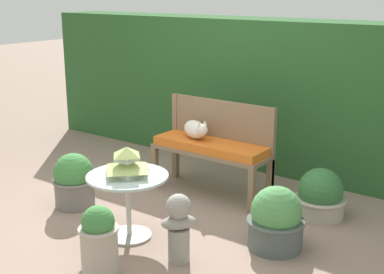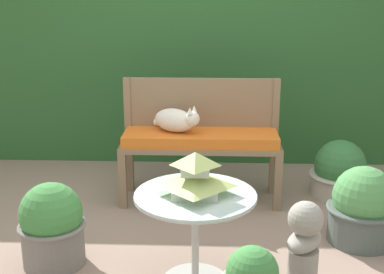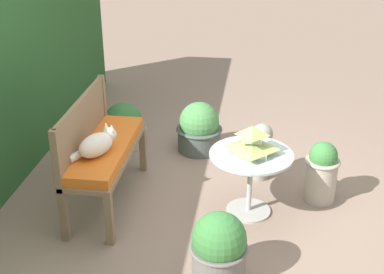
{
  "view_description": "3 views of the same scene",
  "coord_description": "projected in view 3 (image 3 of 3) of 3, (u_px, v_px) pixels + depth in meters",
  "views": [
    {
      "loc": [
        3.1,
        -3.41,
        2.11
      ],
      "look_at": [
        0.1,
        0.65,
        0.7
      ],
      "focal_mm": 50.0,
      "sensor_mm": 36.0,
      "label": 1
    },
    {
      "loc": [
        0.2,
        -3.11,
        1.76
      ],
      "look_at": [
        0.05,
        0.59,
        0.65
      ],
      "focal_mm": 50.0,
      "sensor_mm": 36.0,
      "label": 2
    },
    {
      "loc": [
        -3.88,
        -0.32,
        2.63
      ],
      "look_at": [
        0.23,
        0.24,
        0.63
      ],
      "focal_mm": 50.0,
      "sensor_mm": 36.0,
      "label": 3
    }
  ],
  "objects": [
    {
      "name": "pagoda_birdhouse",
      "position": [
        252.0,
        142.0,
        4.41
      ],
      "size": [
        0.35,
        0.35,
        0.25
      ],
      "color": "#B2BCA8",
      "rests_on": "patio_table"
    },
    {
      "name": "potted_plant_bench_left",
      "position": [
        219.0,
        249.0,
        3.8
      ],
      "size": [
        0.43,
        0.43,
        0.55
      ],
      "color": "slate",
      "rests_on": "ground"
    },
    {
      "name": "potted_plant_path_edge",
      "position": [
        199.0,
        129.0,
        5.67
      ],
      "size": [
        0.49,
        0.49,
        0.54
      ],
      "color": "#4C5651",
      "rests_on": "ground"
    },
    {
      "name": "bench_backrest",
      "position": [
        82.0,
        130.0,
        4.57
      ],
      "size": [
        1.28,
        0.06,
        0.98
      ],
      "color": "#7F664C",
      "rests_on": "ground"
    },
    {
      "name": "patio_table",
      "position": [
        251.0,
        166.0,
        4.51
      ],
      "size": [
        0.71,
        0.71,
        0.57
      ],
      "color": "#B7B7B2",
      "rests_on": "ground"
    },
    {
      "name": "garden_bust",
      "position": [
        261.0,
        149.0,
        5.11
      ],
      "size": [
        0.3,
        0.32,
        0.57
      ],
      "rotation": [
        0.0,
        0.0,
        0.95
      ],
      "color": "gray",
      "rests_on": "ground"
    },
    {
      "name": "ground",
      "position": [
        215.0,
        215.0,
        4.64
      ],
      "size": [
        30.0,
        30.0,
        0.0
      ],
      "primitive_type": "plane",
      "color": "gray"
    },
    {
      "name": "cat",
      "position": [
        97.0,
        144.0,
        4.39
      ],
      "size": [
        0.4,
        0.37,
        0.23
      ],
      "rotation": [
        0.0,
        0.0,
        -0.48
      ],
      "color": "silver",
      "rests_on": "garden_bench"
    },
    {
      "name": "garden_bench",
      "position": [
        106.0,
        154.0,
        4.64
      ],
      "size": [
        1.28,
        0.42,
        0.58
      ],
      "color": "#7F664C",
      "rests_on": "ground"
    },
    {
      "name": "potted_plant_hedge_corner",
      "position": [
        322.0,
        171.0,
        4.76
      ],
      "size": [
        0.31,
        0.31,
        0.57
      ],
      "color": "#ADA393",
      "rests_on": "ground"
    },
    {
      "name": "potted_plant_patio_mid",
      "position": [
        123.0,
        127.0,
        5.82
      ],
      "size": [
        0.5,
        0.5,
        0.47
      ],
      "color": "#ADA393",
      "rests_on": "ground"
    }
  ]
}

